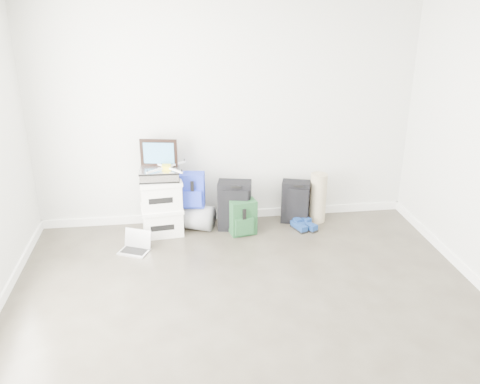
{
  "coord_description": "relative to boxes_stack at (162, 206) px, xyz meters",
  "views": [
    {
      "loc": [
        -0.59,
        -3.29,
        2.7
      ],
      "look_at": [
        0.09,
        1.9,
        0.59
      ],
      "focal_mm": 38.0,
      "sensor_mm": 36.0,
      "label": 1
    }
  ],
  "objects": [
    {
      "name": "large_suitcase",
      "position": [
        0.85,
        -0.0,
        -0.04
      ],
      "size": [
        0.42,
        0.32,
        0.6
      ],
      "rotation": [
        0.0,
        0.0,
        -0.21
      ],
      "color": "black",
      "rests_on": "ground"
    },
    {
      "name": "briefcase",
      "position": [
        -0.0,
        0.0,
        0.4
      ],
      "size": [
        0.44,
        0.33,
        0.13
      ],
      "primitive_type": "cube",
      "rotation": [
        0.0,
        0.0,
        -0.02
      ],
      "color": "#B2B2B7",
      "rests_on": "boxes_stack"
    },
    {
      "name": "room_envelope",
      "position": [
        0.79,
        -2.17,
        1.38
      ],
      "size": [
        4.52,
        5.02,
        2.71
      ],
      "color": "silver",
      "rests_on": "ground"
    },
    {
      "name": "carry_on",
      "position": [
        1.62,
        0.1,
        -0.08
      ],
      "size": [
        0.38,
        0.3,
        0.53
      ],
      "rotation": [
        0.0,
        0.0,
        -0.3
      ],
      "color": "black",
      "rests_on": "ground"
    },
    {
      "name": "drone",
      "position": [
        0.08,
        -0.02,
        0.48
      ],
      "size": [
        0.44,
        0.44,
        0.05
      ],
      "rotation": [
        0.0,
        0.0,
        -0.11
      ],
      "color": "yellow",
      "rests_on": "briefcase"
    },
    {
      "name": "blue_backpack",
      "position": [
        0.36,
        0.05,
        0.16
      ],
      "size": [
        0.31,
        0.25,
        0.41
      ],
      "rotation": [
        0.0,
        0.0,
        -0.15
      ],
      "color": "#17209A",
      "rests_on": "duffel_bag"
    },
    {
      "name": "laptop",
      "position": [
        -0.3,
        -0.41,
        -0.29
      ],
      "size": [
        0.38,
        0.33,
        0.22
      ],
      "rotation": [
        0.0,
        0.0,
        -0.42
      ],
      "color": "silver",
      "rests_on": "ground"
    },
    {
      "name": "painting",
      "position": [
        0.0,
        0.1,
        0.62
      ],
      "size": [
        0.42,
        0.1,
        0.32
      ],
      "rotation": [
        0.0,
        0.0,
        -0.19
      ],
      "color": "black",
      "rests_on": "briefcase"
    },
    {
      "name": "green_backpack",
      "position": [
        0.93,
        -0.15,
        -0.14
      ],
      "size": [
        0.33,
        0.27,
        0.42
      ],
      "rotation": [
        0.0,
        0.0,
        0.21
      ],
      "color": "#143819",
      "rests_on": "ground"
    },
    {
      "name": "rolled_rug",
      "position": [
        1.89,
        0.09,
        -0.03
      ],
      "size": [
        0.2,
        0.2,
        0.62
      ],
      "primitive_type": "cylinder",
      "color": "gray",
      "rests_on": "ground"
    },
    {
      "name": "boxes_stack",
      "position": [
        0.0,
        0.0,
        0.0
      ],
      "size": [
        0.51,
        0.43,
        0.67
      ],
      "rotation": [
        0.0,
        0.0,
        0.1
      ],
      "color": "white",
      "rests_on": "ground"
    },
    {
      "name": "shoes",
      "position": [
        1.67,
        -0.14,
        -0.3
      ],
      "size": [
        0.31,
        0.27,
        0.08
      ],
      "rotation": [
        0.0,
        0.0,
        0.43
      ],
      "color": "black",
      "rests_on": "ground"
    },
    {
      "name": "duffel_bag",
      "position": [
        0.36,
        0.08,
        -0.19
      ],
      "size": [
        0.57,
        0.48,
        0.3
      ],
      "primitive_type": "cylinder",
      "rotation": [
        0.0,
        1.57,
        -0.43
      ],
      "color": "gray",
      "rests_on": "ground"
    },
    {
      "name": "ground",
      "position": [
        0.79,
        -2.19,
        -0.34
      ],
      "size": [
        5.0,
        5.0,
        0.0
      ],
      "primitive_type": "plane",
      "color": "#322C24",
      "rests_on": "ground"
    }
  ]
}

